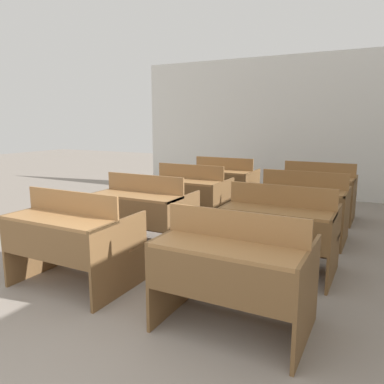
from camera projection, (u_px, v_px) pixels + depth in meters
name	position (u px, v px, depth m)	size (l,w,h in m)	color
wall_back	(293.00, 127.00, 7.98)	(7.12, 0.06, 2.97)	silver
bench_front_left	(72.00, 238.00, 3.64)	(1.12, 0.81, 0.95)	brown
bench_front_right	(233.00, 270.00, 2.86)	(1.12, 0.81, 0.95)	brown
bench_second_left	(144.00, 211.00, 4.74)	(1.12, 0.81, 0.95)	brown
bench_second_right	(280.00, 229.00, 3.97)	(1.12, 0.81, 0.95)	brown
bench_third_left	(190.00, 194.00, 5.83)	(1.12, 0.81, 0.95)	brown
bench_third_right	(303.00, 205.00, 5.06)	(1.12, 0.81, 0.95)	brown
bench_back_left	(223.00, 183.00, 6.93)	(1.12, 0.81, 0.95)	brown
bench_back_right	(318.00, 190.00, 6.15)	(1.12, 0.81, 0.95)	brown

